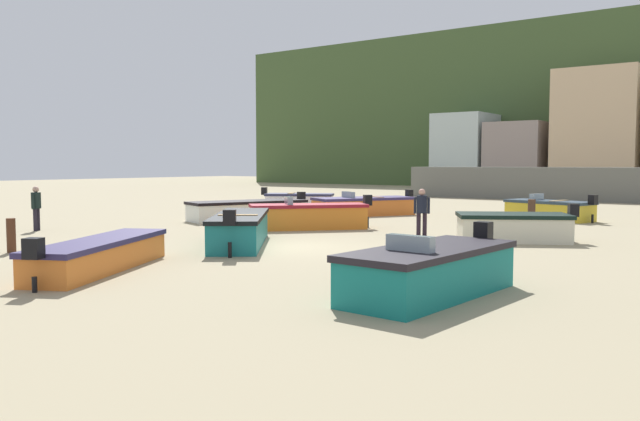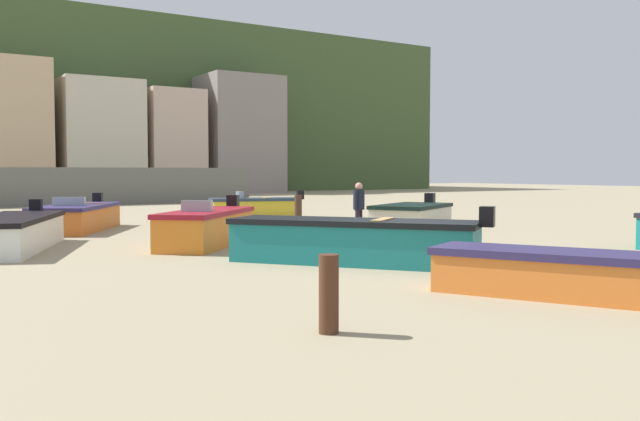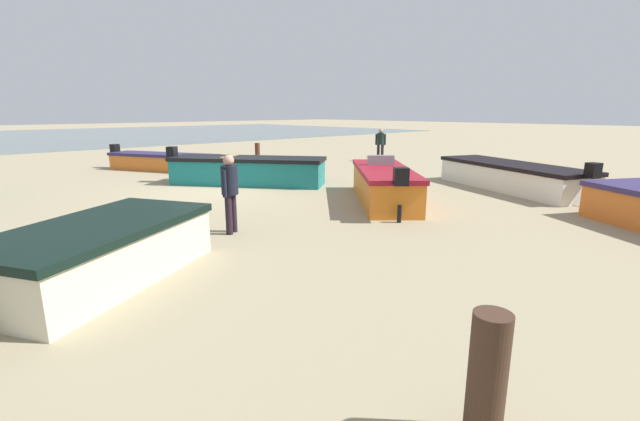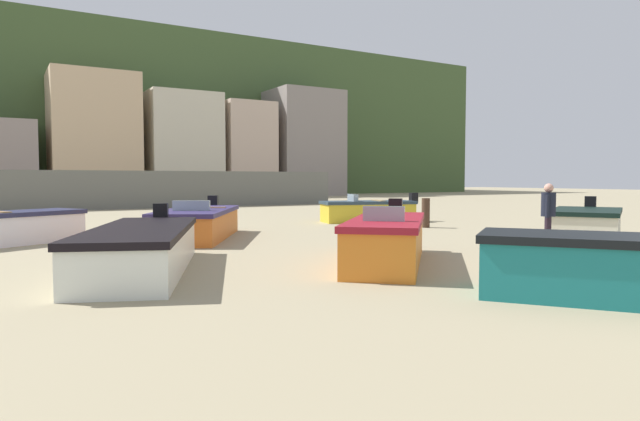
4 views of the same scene
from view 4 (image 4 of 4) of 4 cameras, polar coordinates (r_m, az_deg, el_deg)
The scene contains 14 objects.
headland_hill at distance 70.99m, azimuth -23.04°, elevation 8.33°, with size 90.00×32.00×16.61m, color #40572E.
harbor_pier at distance 35.30m, azimuth -15.35°, elevation 2.14°, with size 21.57×2.40×2.21m, color #63635B.
townhouse_centre at distance 51.72m, azimuth -22.27°, elevation 7.06°, with size 7.02×5.96×10.73m, color #D3B289.
townhouse_centre_right at distance 53.74m, azimuth -14.25°, elevation 6.44°, with size 6.43×6.85×9.59m, color beige.
townhouse_right at distance 55.03m, azimuth -7.77°, elevation 6.19°, with size 4.85×5.24×9.13m, color #CAAF99.
townhouse_far_right at distance 58.51m, azimuth -1.74°, elevation 6.91°, with size 7.00×6.25×10.88m, color gray.
boat_cream_0 at distance 17.32m, azimuth 25.68°, elevation -1.30°, with size 3.82×3.22×1.19m.
boat_white_3 at distance 10.83m, azimuth -17.89°, elevation -3.79°, with size 3.44×5.42×1.16m.
boat_yellow_4 at distance 22.36m, azimuth 4.97°, elevation -0.05°, with size 4.08×2.40×1.16m.
boat_orange_5 at distance 11.29m, azimuth 6.94°, elevation -3.10°, with size 3.94×4.13×1.26m.
boat_orange_6 at distance 16.47m, azimuth -12.47°, elevation -1.29°, with size 3.89×5.03×1.18m.
boat_white_8 at distance 16.74m, azimuth -29.16°, elevation -1.54°, with size 3.77×2.89×1.19m.
mooring_post_near_water at distance 20.02m, azimuth 10.84°, elevation -0.24°, with size 0.29×0.29×1.05m, color #412C20.
beach_walker_distant at distance 14.55m, azimuth 22.46°, elevation -0.03°, with size 0.50×0.47×1.62m.
Camera 4 is at (-9.34, -4.07, 1.73)m, focal length 31.06 mm.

